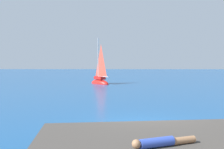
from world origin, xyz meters
TOP-DOWN VIEW (x-y plane):
  - ground_plane at (0.00, 0.00)m, footprint 160.00×160.00m
  - boulder_seaward at (-0.19, -1.55)m, footprint 2.05×2.05m
  - boulder_inland at (0.08, -1.42)m, footprint 1.75×1.67m
  - sailboat_near at (-3.18, 20.00)m, footprint 2.97×3.26m
  - person_sunbather at (-0.04, -4.36)m, footprint 1.69×0.77m

SIDE VIEW (x-z plane):
  - ground_plane at x=0.00m, z-range 0.00..0.00m
  - boulder_seaward at x=-0.19m, z-range -0.54..0.54m
  - boulder_inland at x=0.08m, z-range -0.48..0.48m
  - sailboat_near at x=-3.18m, z-range -2.80..3.48m
  - person_sunbather at x=-0.04m, z-range 0.64..0.89m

